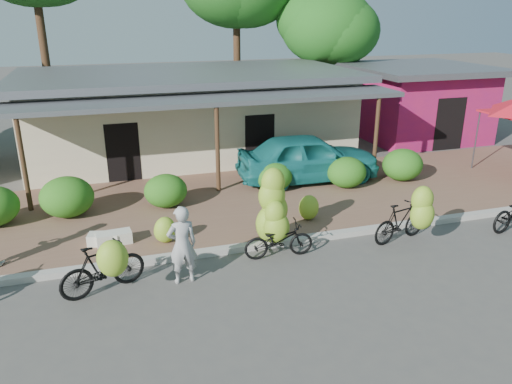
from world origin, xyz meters
TOP-DOWN VIEW (x-y plane):
  - ground at (0.00, 0.00)m, footprint 100.00×100.00m
  - sidewalk at (0.00, 5.00)m, footprint 60.00×6.00m
  - curb at (0.00, 2.00)m, footprint 60.00×0.25m
  - shop_main at (0.00, 10.93)m, footprint 13.00×8.50m
  - shop_pink at (10.50, 10.99)m, footprint 6.00×6.00m
  - tree_near_right at (7.31, 14.61)m, footprint 4.68×4.52m
  - hedge_1 at (-4.52, 5.29)m, footprint 1.47×1.32m
  - hedge_2 at (-1.79, 5.21)m, footprint 1.26×1.13m
  - hedge_3 at (1.69, 5.59)m, footprint 1.23×1.11m
  - hedge_4 at (4.08, 5.19)m, footprint 1.29×1.16m
  - hedge_5 at (6.22, 5.28)m, footprint 1.38×1.25m
  - bike_left at (-3.62, 0.92)m, footprint 1.91×1.43m
  - bike_center at (0.38, 1.72)m, footprint 1.71×1.22m
  - bike_right at (3.68, 1.15)m, footprint 1.79×1.33m
  - loose_banana_a at (-2.14, 2.79)m, footprint 0.54×0.46m
  - loose_banana_b at (-2.19, 2.84)m, footprint 0.46×0.39m
  - loose_banana_c at (1.84, 3.05)m, footprint 0.57×0.48m
  - sack_near at (-3.38, 3.10)m, footprint 0.88×0.48m
  - sack_far at (-3.62, 3.14)m, footprint 0.82×0.54m
  - vendor at (-2.00, 0.94)m, footprint 0.68×0.48m
  - teal_van at (3.13, 6.20)m, footprint 4.83×2.07m

SIDE VIEW (x-z plane):
  - ground at x=0.00m, z-range 0.00..0.00m
  - sidewalk at x=0.00m, z-range 0.00..0.12m
  - curb at x=0.00m, z-range 0.00..0.15m
  - sack_far at x=-3.62m, z-range 0.12..0.40m
  - sack_near at x=-3.38m, z-range 0.12..0.42m
  - loose_banana_b at x=-2.19m, z-range 0.12..0.69m
  - loose_banana_a at x=-2.14m, z-range 0.12..0.80m
  - loose_banana_c at x=1.84m, z-range 0.12..0.83m
  - hedge_3 at x=1.69m, z-range 0.12..1.08m
  - hedge_2 at x=-1.79m, z-range 0.12..1.10m
  - hedge_4 at x=4.08m, z-range 0.12..1.12m
  - bike_left at x=-3.62m, z-range -0.07..1.36m
  - hedge_5 at x=6.22m, z-range 0.12..1.20m
  - hedge_1 at x=-4.52m, z-range 0.12..1.27m
  - bike_right at x=3.68m, z-range -0.13..1.54m
  - bike_center at x=0.38m, z-range -0.22..1.85m
  - vendor at x=-2.00m, z-range 0.00..1.77m
  - teal_van at x=3.13m, z-range 0.12..1.74m
  - shop_pink at x=10.50m, z-range 0.05..3.30m
  - shop_main at x=0.00m, z-range 0.05..3.40m
  - tree_near_right at x=7.31m, z-range 1.60..8.28m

